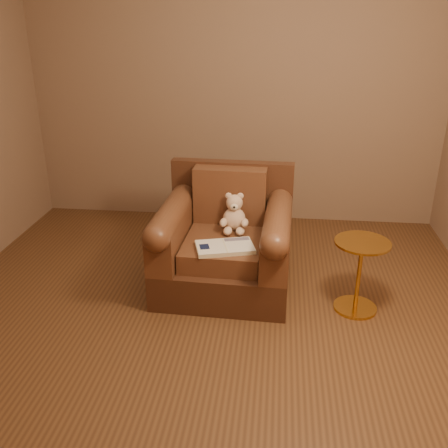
# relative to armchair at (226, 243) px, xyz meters

# --- Properties ---
(floor) EXTENTS (4.00, 4.00, 0.00)m
(floor) POSITION_rel_armchair_xyz_m (-0.07, -0.59, -0.34)
(floor) COLOR brown
(floor) RESTS_ON ground
(room) EXTENTS (4.02, 4.02, 2.71)m
(room) POSITION_rel_armchair_xyz_m (-0.07, -0.59, 1.37)
(room) COLOR #8A6B55
(room) RESTS_ON ground
(armchair) EXTENTS (1.02, 0.97, 0.89)m
(armchair) POSITION_rel_armchair_xyz_m (0.00, 0.00, 0.00)
(armchair) COLOR #452617
(armchair) RESTS_ON floor
(teddy_bear) EXTENTS (0.22, 0.25, 0.30)m
(teddy_bear) POSITION_rel_armchair_xyz_m (0.06, 0.08, 0.19)
(teddy_bear) COLOR beige
(teddy_bear) RESTS_ON armchair
(guidebook) EXTENTS (0.46, 0.35, 0.03)m
(guidebook) POSITION_rel_armchair_xyz_m (0.02, -0.27, 0.10)
(guidebook) COLOR beige
(guidebook) RESTS_ON armchair
(side_table) EXTENTS (0.39, 0.39, 0.54)m
(side_table) POSITION_rel_armchair_xyz_m (0.98, -0.28, -0.05)
(side_table) COLOR gold
(side_table) RESTS_ON floor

